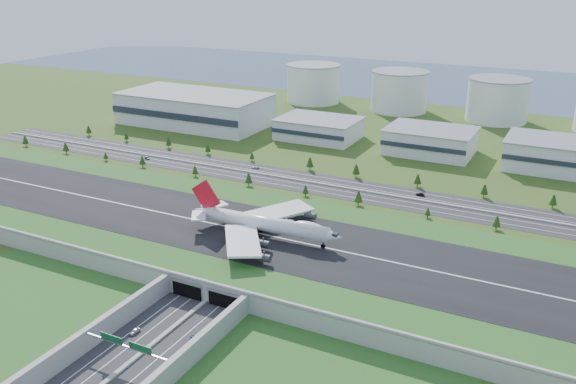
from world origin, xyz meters
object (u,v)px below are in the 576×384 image
at_px(car_2, 194,340).
at_px(car_5, 420,194).
at_px(car_4, 147,158).
at_px(boeing_747, 265,223).
at_px(car_0, 135,331).
at_px(car_7, 255,167).
at_px(fuel_tank_a, 313,84).

bearing_deg(car_2, car_5, -123.87).
relative_size(car_4, car_5, 1.02).
xyz_separation_m(boeing_747, car_0, (-9.77, -78.15, -13.61)).
bearing_deg(car_5, car_2, -16.77).
relative_size(boeing_747, car_4, 15.40).
xyz_separation_m(boeing_747, car_4, (-141.39, 89.82, -13.58)).
distance_m(car_4, car_5, 185.01).
distance_m(boeing_747, car_7, 124.89).
bearing_deg(car_0, fuel_tank_a, 109.85).
distance_m(boeing_747, car_2, 75.39).
height_order(fuel_tank_a, car_0, fuel_tank_a).
bearing_deg(car_4, fuel_tank_a, 18.86).
bearing_deg(car_2, car_7, -90.45).
height_order(car_0, car_7, car_0).
bearing_deg(car_5, fuel_tank_a, -148.75).
bearing_deg(fuel_tank_a, car_5, -51.86).
relative_size(boeing_747, car_5, 15.67).
height_order(fuel_tank_a, car_5, fuel_tank_a).
bearing_deg(car_7, boeing_747, 27.22).
bearing_deg(car_4, car_7, -53.92).
distance_m(boeing_747, car_4, 168.06).
relative_size(fuel_tank_a, car_2, 8.08).
bearing_deg(boeing_747, car_0, -99.49).
relative_size(car_0, car_2, 0.75).
distance_m(fuel_tank_a, car_5, 263.74).
height_order(boeing_747, car_0, boeing_747).
distance_m(car_0, car_7, 191.83).
distance_m(car_4, car_7, 77.32).
xyz_separation_m(fuel_tank_a, car_2, (131.66, -384.64, -16.52)).
bearing_deg(car_5, car_7, -97.36).
bearing_deg(fuel_tank_a, car_4, -95.63).
bearing_deg(car_7, car_0, 12.23).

